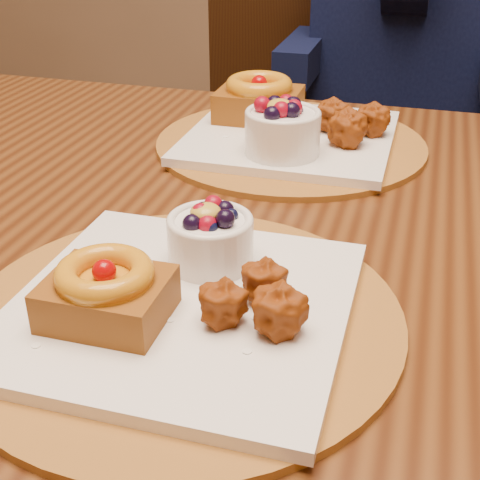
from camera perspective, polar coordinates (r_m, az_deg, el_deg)
name	(u,v)px	position (r m, az deg, el deg)	size (l,w,h in m)	color
dining_table	(249,269)	(0.80, 0.79, -2.51)	(1.60, 0.90, 0.76)	#3A1A0A
place_setting_near	(181,296)	(0.58, -5.04, -4.80)	(0.38, 0.38, 0.08)	brown
place_setting_far	(288,128)	(0.95, 4.09, 9.52)	(0.38, 0.38, 0.09)	brown
chair_far	(292,140)	(1.72, 4.50, 8.54)	(0.52, 0.52, 0.91)	black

